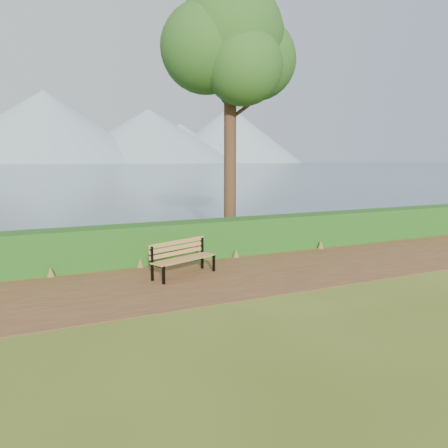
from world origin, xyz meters
TOP-DOWN VIEW (x-y plane):
  - ground at (0.00, 0.00)m, footprint 140.00×140.00m
  - path at (0.00, 0.30)m, footprint 40.00×3.40m
  - hedge at (0.00, 2.60)m, footprint 32.00×0.85m
  - water at (0.00, 260.00)m, footprint 700.00×510.00m
  - mountains at (-9.17, 406.05)m, footprint 585.00×190.00m
  - bench at (-0.41, 0.87)m, footprint 1.70×1.04m
  - tree at (2.35, 3.99)m, footprint 4.32×3.63m

SIDE VIEW (x-z plane):
  - ground at x=0.00m, z-range 0.00..0.00m
  - path at x=0.00m, z-range 0.00..0.01m
  - water at x=0.00m, z-range 0.00..0.01m
  - bench at x=-0.41m, z-range 0.06..0.89m
  - hedge at x=0.00m, z-range 0.00..1.00m
  - tree at x=2.35m, z-range 2.02..10.34m
  - mountains at x=-9.17m, z-range -7.30..62.70m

